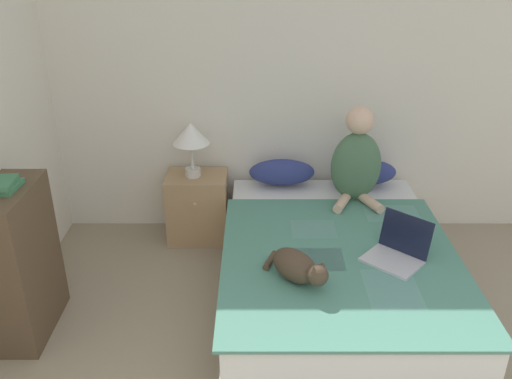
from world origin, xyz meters
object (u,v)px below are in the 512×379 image
bed (333,272)px  pillow_far (361,172)px  person_sitting (354,161)px  cat_tabby (296,267)px  laptop_open (394,251)px  bookshelf (17,263)px  pillow_near (279,172)px  table_lamp (188,136)px  nightstand (195,207)px

bed → pillow_far: (0.33, 0.92, 0.34)m
person_sitting → cat_tabby: 1.22m
pillow_far → bed: bearing=-109.8°
pillow_far → laptop_open: (0.01, -1.12, -0.05)m
pillow_far → bookshelf: 2.62m
pillow_near → person_sitting: (0.54, -0.27, 0.21)m
bed → cat_tabby: cat_tabby is taller
bookshelf → bed: bearing=8.3°
pillow_far → person_sitting: bearing=-113.5°
pillow_far → table_lamp: bearing=-177.5°
nightstand → bookshelf: (-0.97, -1.15, 0.21)m
pillow_far → bookshelf: (-2.32, -1.21, -0.08)m
cat_tabby → table_lamp: size_ratio=1.04×
bed → cat_tabby: (-0.30, -0.44, 0.33)m
person_sitting → cat_tabby: person_sitting is taller
nightstand → laptop_open: bearing=-38.2°
pillow_near → bookshelf: (-1.66, -1.21, -0.08)m
bed → bookshelf: bearing=-171.7°
cat_tabby → laptop_open: bearing=70.2°
bed → bookshelf: bookshelf is taller
pillow_near → person_sitting: person_sitting is taller
bed → nightstand: size_ratio=3.69×
pillow_near → person_sitting: bearing=-26.6°
person_sitting → laptop_open: person_sitting is taller
bed → pillow_near: size_ratio=3.97×
laptop_open → nightstand: (-1.36, 1.07, -0.24)m
pillow_far → bookshelf: bearing=-152.6°
table_lamp → bookshelf: (-0.95, -1.15, -0.41)m
cat_tabby → bookshelf: bearing=-135.0°
bed → cat_tabby: 0.63m
table_lamp → bed: bearing=-39.3°
pillow_far → table_lamp: (-1.37, -0.06, 0.33)m
cat_tabby → bookshelf: (-1.70, 0.15, -0.07)m
pillow_far → cat_tabby: (-0.63, -1.36, -0.01)m
pillow_near → nightstand: pillow_near is taller
pillow_far → laptop_open: bearing=-89.4°
cat_tabby → table_lamp: table_lamp is taller
cat_tabby → nightstand: size_ratio=0.81×
pillow_far → nightstand: (-1.35, -0.05, -0.29)m
bed → person_sitting: (0.21, 0.64, 0.55)m
table_lamp → cat_tabby: bearing=-60.0°
bookshelf → pillow_near: bearing=35.9°
laptop_open → table_lamp: table_lamp is taller
laptop_open → table_lamp: 1.79m
bed → table_lamp: size_ratio=4.73×
person_sitting → pillow_far: bearing=66.5°
bed → laptop_open: bearing=-31.3°
nightstand → table_lamp: size_ratio=1.28×
laptop_open → person_sitting: bearing=140.9°
table_lamp → bookshelf: 1.54m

